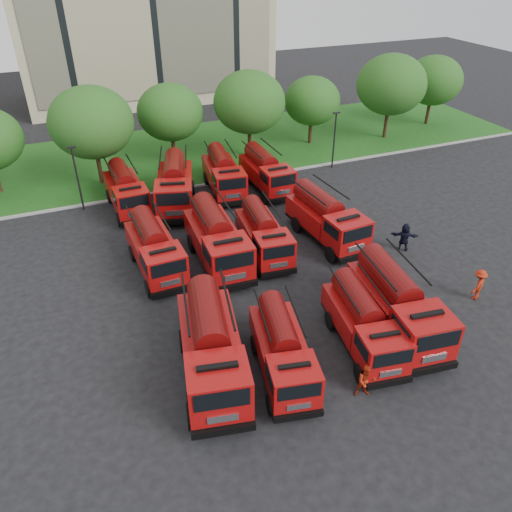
{
  "coord_description": "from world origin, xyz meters",
  "views": [
    {
      "loc": [
        -10.85,
        -19.79,
        17.86
      ],
      "look_at": [
        -1.28,
        3.33,
        1.8
      ],
      "focal_mm": 35.0,
      "sensor_mm": 36.0,
      "label": 1
    }
  ],
  "objects_px": {
    "fire_truck_2": "(363,323)",
    "fire_truck_8": "(126,190)",
    "firefighter_4": "(227,325)",
    "firefighter_5": "(402,250)",
    "fire_truck_6": "(264,234)",
    "fire_truck_10": "(223,173)",
    "fire_truck_5": "(217,239)",
    "fire_truck_1": "(283,350)",
    "firefighter_2": "(376,305)",
    "fire_truck_0": "(211,347)",
    "fire_truck_7": "(326,218)",
    "fire_truck_4": "(155,248)",
    "firefighter_1": "(364,394)",
    "firefighter_3": "(474,298)",
    "fire_truck_9": "(175,185)",
    "firefighter_0": "(406,367)",
    "fire_truck_3": "(397,303)",
    "fire_truck_11": "(266,171)"
  },
  "relations": [
    {
      "from": "fire_truck_2",
      "to": "fire_truck_8",
      "type": "height_order",
      "value": "fire_truck_8"
    },
    {
      "from": "firefighter_4",
      "to": "firefighter_5",
      "type": "distance_m",
      "value": 13.87
    },
    {
      "from": "fire_truck_6",
      "to": "fire_truck_10",
      "type": "bearing_deg",
      "value": 91.93
    },
    {
      "from": "fire_truck_5",
      "to": "fire_truck_6",
      "type": "xyz_separation_m",
      "value": [
        3.14,
        -0.16,
        -0.26
      ]
    },
    {
      "from": "fire_truck_1",
      "to": "fire_truck_6",
      "type": "bearing_deg",
      "value": 83.43
    },
    {
      "from": "firefighter_2",
      "to": "fire_truck_0",
      "type": "bearing_deg",
      "value": 107.67
    },
    {
      "from": "fire_truck_1",
      "to": "fire_truck_7",
      "type": "xyz_separation_m",
      "value": [
        8.1,
        10.32,
        0.22
      ]
    },
    {
      "from": "fire_truck_4",
      "to": "fire_truck_7",
      "type": "bearing_deg",
      "value": -5.53
    },
    {
      "from": "fire_truck_1",
      "to": "firefighter_1",
      "type": "distance_m",
      "value": 4.26
    },
    {
      "from": "firefighter_2",
      "to": "firefighter_5",
      "type": "relative_size",
      "value": 0.8
    },
    {
      "from": "fire_truck_6",
      "to": "firefighter_3",
      "type": "relative_size",
      "value": 3.47
    },
    {
      "from": "fire_truck_6",
      "to": "firefighter_1",
      "type": "height_order",
      "value": "fire_truck_6"
    },
    {
      "from": "fire_truck_2",
      "to": "fire_truck_8",
      "type": "xyz_separation_m",
      "value": [
        -8.28,
        20.04,
        0.09
      ]
    },
    {
      "from": "fire_truck_8",
      "to": "firefighter_1",
      "type": "distance_m",
      "value": 23.96
    },
    {
      "from": "fire_truck_4",
      "to": "firefighter_2",
      "type": "bearing_deg",
      "value": -39.8
    },
    {
      "from": "fire_truck_5",
      "to": "fire_truck_7",
      "type": "bearing_deg",
      "value": 1.99
    },
    {
      "from": "fire_truck_6",
      "to": "fire_truck_9",
      "type": "bearing_deg",
      "value": 117.6
    },
    {
      "from": "fire_truck_2",
      "to": "fire_truck_5",
      "type": "bearing_deg",
      "value": 121.89
    },
    {
      "from": "fire_truck_5",
      "to": "firefighter_0",
      "type": "distance_m",
      "value": 13.75
    },
    {
      "from": "firefighter_5",
      "to": "firefighter_0",
      "type": "bearing_deg",
      "value": 87.35
    },
    {
      "from": "fire_truck_6",
      "to": "firefighter_1",
      "type": "relative_size",
      "value": 3.78
    },
    {
      "from": "fire_truck_3",
      "to": "fire_truck_10",
      "type": "bearing_deg",
      "value": 105.16
    },
    {
      "from": "firefighter_4",
      "to": "firefighter_5",
      "type": "bearing_deg",
      "value": -110.89
    },
    {
      "from": "firefighter_5",
      "to": "firefighter_2",
      "type": "bearing_deg",
      "value": 73.92
    },
    {
      "from": "fire_truck_8",
      "to": "firefighter_5",
      "type": "height_order",
      "value": "fire_truck_8"
    },
    {
      "from": "fire_truck_3",
      "to": "fire_truck_11",
      "type": "relative_size",
      "value": 1.13
    },
    {
      "from": "firefighter_3",
      "to": "fire_truck_8",
      "type": "bearing_deg",
      "value": -72.63
    },
    {
      "from": "fire_truck_4",
      "to": "firefighter_4",
      "type": "xyz_separation_m",
      "value": [
        2.28,
        -6.79,
        -1.58
      ]
    },
    {
      "from": "fire_truck_3",
      "to": "fire_truck_6",
      "type": "height_order",
      "value": "fire_truck_3"
    },
    {
      "from": "firefighter_3",
      "to": "firefighter_5",
      "type": "height_order",
      "value": "firefighter_5"
    },
    {
      "from": "fire_truck_4",
      "to": "firefighter_3",
      "type": "height_order",
      "value": "fire_truck_4"
    },
    {
      "from": "fire_truck_5",
      "to": "firefighter_3",
      "type": "xyz_separation_m",
      "value": [
        12.65,
        -9.39,
        -1.76
      ]
    },
    {
      "from": "fire_truck_9",
      "to": "firefighter_3",
      "type": "xyz_separation_m",
      "value": [
        13.05,
        -18.31,
        -1.77
      ]
    },
    {
      "from": "fire_truck_9",
      "to": "fire_truck_10",
      "type": "height_order",
      "value": "fire_truck_9"
    },
    {
      "from": "fire_truck_7",
      "to": "firefighter_4",
      "type": "distance_m",
      "value": 11.28
    },
    {
      "from": "fire_truck_2",
      "to": "fire_truck_6",
      "type": "bearing_deg",
      "value": 105.62
    },
    {
      "from": "fire_truck_7",
      "to": "firefighter_0",
      "type": "xyz_separation_m",
      "value": [
        -2.28,
        -12.37,
        -1.67
      ]
    },
    {
      "from": "fire_truck_0",
      "to": "fire_truck_6",
      "type": "height_order",
      "value": "fire_truck_0"
    },
    {
      "from": "fire_truck_7",
      "to": "fire_truck_2",
      "type": "bearing_deg",
      "value": -112.82
    },
    {
      "from": "fire_truck_3",
      "to": "fire_truck_9",
      "type": "bearing_deg",
      "value": 117.89
    },
    {
      "from": "fire_truck_8",
      "to": "fire_truck_0",
      "type": "bearing_deg",
      "value": -89.52
    },
    {
      "from": "firefighter_0",
      "to": "firefighter_3",
      "type": "bearing_deg",
      "value": 14.79
    },
    {
      "from": "fire_truck_4",
      "to": "fire_truck_11",
      "type": "height_order",
      "value": "fire_truck_4"
    },
    {
      "from": "fire_truck_4",
      "to": "firefighter_4",
      "type": "distance_m",
      "value": 7.34
    },
    {
      "from": "fire_truck_5",
      "to": "fire_truck_11",
      "type": "distance_m",
      "value": 11.67
    },
    {
      "from": "fire_truck_10",
      "to": "firefighter_1",
      "type": "distance_m",
      "value": 23.17
    },
    {
      "from": "fire_truck_1",
      "to": "fire_truck_2",
      "type": "height_order",
      "value": "fire_truck_2"
    },
    {
      "from": "firefighter_2",
      "to": "fire_truck_3",
      "type": "bearing_deg",
      "value": 179.35
    },
    {
      "from": "fire_truck_2",
      "to": "fire_truck_7",
      "type": "bearing_deg",
      "value": 79.9
    },
    {
      "from": "fire_truck_4",
      "to": "firefighter_4",
      "type": "bearing_deg",
      "value": -73.25
    }
  ]
}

